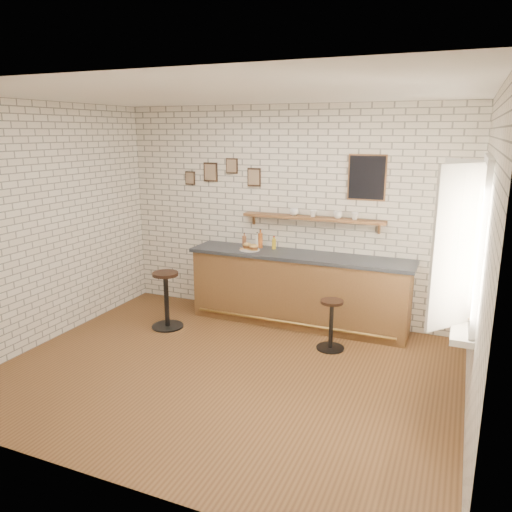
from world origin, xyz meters
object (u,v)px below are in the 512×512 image
object	(u,v)px
bitters_bottle_white	(257,241)
book_lower	(461,316)
bar_counter	(298,289)
shelf_cup_d	(355,216)
book_upper	(461,313)
ciabatta_sandwich	(251,247)
shelf_cup_c	(338,215)
sandwich_plate	(250,250)
bitters_bottle_amber	(260,240)
bitters_bottle_brown	(244,241)
bar_stool_right	(331,323)
shelf_cup_a	(294,212)
condiment_bottle_yellow	(274,244)
bar_stool_left	(166,298)
shelf_cup_b	(313,213)

from	to	relation	value
bitters_bottle_white	book_lower	world-z (taller)	bitters_bottle_white
bar_counter	shelf_cup_d	world-z (taller)	shelf_cup_d
book_upper	bitters_bottle_white	bearing A→B (deg)	166.38
ciabatta_sandwich	shelf_cup_c	distance (m)	1.29
sandwich_plate	bitters_bottle_amber	bearing A→B (deg)	69.83
bitters_bottle_brown	bar_stool_right	bearing A→B (deg)	-27.37
shelf_cup_c	shelf_cup_d	distance (m)	0.23
bar_counter	shelf_cup_a	size ratio (longest dim) A/B	24.57
ciabatta_sandwich	condiment_bottle_yellow	size ratio (longest dim) A/B	1.39
condiment_bottle_yellow	book_lower	bearing A→B (deg)	-32.67
bar_stool_right	shelf_cup_c	size ratio (longest dim) A/B	5.20
bar_stool_left	book_upper	xyz separation A→B (m)	(3.71, -0.61, 0.54)
shelf_cup_b	book_upper	distance (m)	2.63
shelf_cup_b	bitters_bottle_brown	bearing A→B (deg)	132.64
bar_stool_left	shelf_cup_d	distance (m)	2.78
bitters_bottle_amber	bar_stool_left	distance (m)	1.55
shelf_cup_a	shelf_cup_c	distance (m)	0.62
shelf_cup_b	book_lower	size ratio (longest dim) A/B	0.45
ciabatta_sandwich	bar_stool_left	xyz separation A→B (m)	(-0.92, -0.77, -0.64)
shelf_cup_b	shelf_cup_d	xyz separation A→B (m)	(0.57, 0.00, 0.00)
book_upper	bar_stool_right	bearing A→B (deg)	167.46
sandwich_plate	bitters_bottle_white	size ratio (longest dim) A/B	1.25
shelf_cup_c	book_lower	world-z (taller)	shelf_cup_c
shelf_cup_d	book_upper	world-z (taller)	shelf_cup_d
bar_stool_left	ciabatta_sandwich	bearing A→B (deg)	39.85
book_lower	book_upper	bearing A→B (deg)	77.25
bar_stool_right	bitters_bottle_white	bearing A→B (deg)	149.12
ciabatta_sandwich	bar_stool_right	bearing A→B (deg)	-23.60
condiment_bottle_yellow	book_upper	bearing A→B (deg)	-32.18
bitters_bottle_white	shelf_cup_b	bearing A→B (deg)	4.05
bar_counter	shelf_cup_a	world-z (taller)	shelf_cup_a
bitters_bottle_amber	book_upper	distance (m)	3.16
sandwich_plate	bitters_bottle_white	bearing A→B (deg)	82.27
shelf_cup_c	sandwich_plate	bearing A→B (deg)	104.65
ciabatta_sandwich	book_upper	xyz separation A→B (m)	(2.79, -1.38, -0.10)
bar_stool_left	shelf_cup_c	world-z (taller)	shelf_cup_c
bitters_bottle_amber	bar_stool_left	world-z (taller)	bitters_bottle_amber
bitters_bottle_white	condiment_bottle_yellow	world-z (taller)	bitters_bottle_white
sandwich_plate	shelf_cup_d	size ratio (longest dim) A/B	2.74
condiment_bottle_yellow	bar_stool_right	size ratio (longest dim) A/B	0.29
book_upper	bitters_bottle_amber	bearing A→B (deg)	165.95
bar_counter	sandwich_plate	size ratio (longest dim) A/B	11.07
bitters_bottle_amber	shelf_cup_a	distance (m)	0.65
bitters_bottle_amber	condiment_bottle_yellow	bearing A→B (deg)	0.00
shelf_cup_b	shelf_cup_d	size ratio (longest dim) A/B	0.96
bar_counter	shelf_cup_a	bearing A→B (deg)	127.17
sandwich_plate	condiment_bottle_yellow	size ratio (longest dim) A/B	1.51
bitters_bottle_brown	shelf_cup_c	bearing A→B (deg)	2.41
bitters_bottle_white	shelf_cup_b	world-z (taller)	shelf_cup_b
condiment_bottle_yellow	bar_stool_left	world-z (taller)	condiment_bottle_yellow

